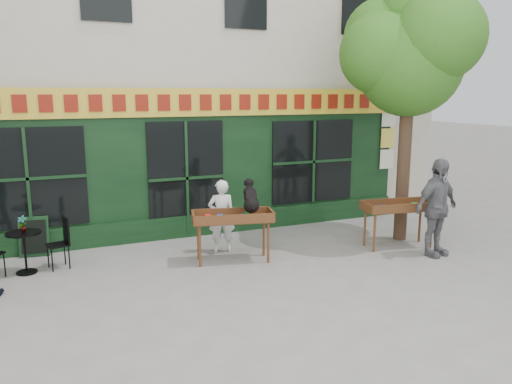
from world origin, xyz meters
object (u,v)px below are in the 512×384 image
at_px(book_cart_center, 233,220).
at_px(book_cart_right, 399,209).
at_px(man_right, 437,208).
at_px(bistro_table, 24,244).
at_px(woman, 222,216).
at_px(dog, 251,195).

height_order(book_cart_center, book_cart_right, same).
distance_m(book_cart_center, book_cart_right, 3.56).
bearing_deg(man_right, bistro_table, 154.00).
distance_m(book_cart_center, bistro_table, 3.77).
distance_m(woman, man_right, 4.28).
bearing_deg(man_right, book_cart_right, 101.39).
bearing_deg(book_cart_center, dog, 4.62).
height_order(dog, woman, dog).
height_order(dog, man_right, man_right).
height_order(dog, bistro_table, dog).
height_order(book_cart_center, bistro_table, book_cart_center).
xyz_separation_m(dog, book_cart_right, (3.17, -0.45, -0.47)).
bearing_deg(woman, man_right, 166.31).
bearing_deg(dog, woman, 129.32).
distance_m(book_cart_center, woman, 0.65).
relative_size(book_cart_center, book_cart_right, 1.01).
relative_size(dog, woman, 0.40).
bearing_deg(book_cart_center, woman, 102.75).
bearing_deg(book_cart_right, dog, -178.51).
bearing_deg(man_right, woman, 143.14).
xyz_separation_m(book_cart_center, bistro_table, (-3.66, 0.84, -0.28)).
relative_size(book_cart_center, bistro_table, 2.11).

